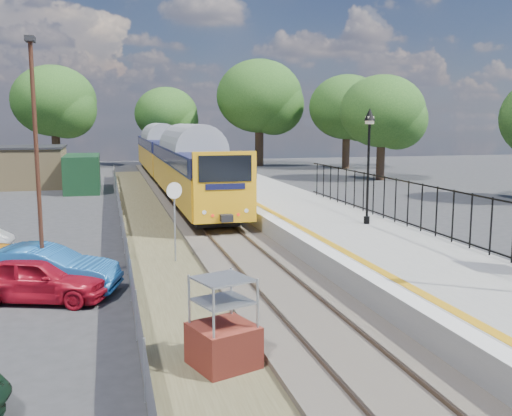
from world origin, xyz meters
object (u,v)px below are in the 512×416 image
object	(u,v)px
victorian_lamp_north	(369,139)
carpark_lamp	(36,152)
speed_sign	(175,208)
brick_plinth	(223,325)
car_red	(40,278)
car_blue	(42,270)
train	(171,157)

from	to	relation	value
victorian_lamp_north	carpark_lamp	size ratio (longest dim) A/B	0.63
victorian_lamp_north	speed_sign	distance (m)	8.20
speed_sign	victorian_lamp_north	bearing A→B (deg)	-11.14
speed_sign	brick_plinth	bearing A→B (deg)	-108.53
car_red	car_blue	bearing A→B (deg)	18.93
train	speed_sign	xyz separation A→B (m)	(-2.50, -23.85, -0.37)
brick_plinth	speed_sign	bearing A→B (deg)	89.53
speed_sign	car_blue	size ratio (longest dim) A/B	0.66
train	car_blue	world-z (taller)	train
train	car_red	distance (m)	28.12
brick_plinth	car_blue	world-z (taller)	brick_plinth
speed_sign	carpark_lamp	distance (m)	5.44
victorian_lamp_north	train	distance (m)	23.59
victorian_lamp_north	speed_sign	world-z (taller)	victorian_lamp_north
victorian_lamp_north	car_red	distance (m)	13.24
brick_plinth	car_blue	size ratio (longest dim) A/B	0.44
speed_sign	car_blue	world-z (taller)	speed_sign
victorian_lamp_north	car_blue	bearing A→B (deg)	-162.67
brick_plinth	carpark_lamp	xyz separation A→B (m)	(-4.04, 6.17, 3.20)
carpark_lamp	car_red	world-z (taller)	carpark_lamp
brick_plinth	speed_sign	xyz separation A→B (m)	(0.07, 9.00, 1.05)
brick_plinth	car_red	xyz separation A→B (m)	(-4.08, 5.58, -0.26)
speed_sign	carpark_lamp	world-z (taller)	carpark_lamp
victorian_lamp_north	brick_plinth	world-z (taller)	victorian_lamp_north
train	speed_sign	bearing A→B (deg)	-95.98
train	car_red	size ratio (longest dim) A/B	10.54
speed_sign	train	bearing A→B (deg)	65.96
car_red	car_blue	xyz separation A→B (m)	(0.01, 0.63, 0.06)
speed_sign	carpark_lamp	xyz separation A→B (m)	(-4.12, -2.82, 2.15)
train	brick_plinth	size ratio (longest dim) A/B	21.37
car_red	train	bearing A→B (deg)	5.78
brick_plinth	car_red	world-z (taller)	brick_plinth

